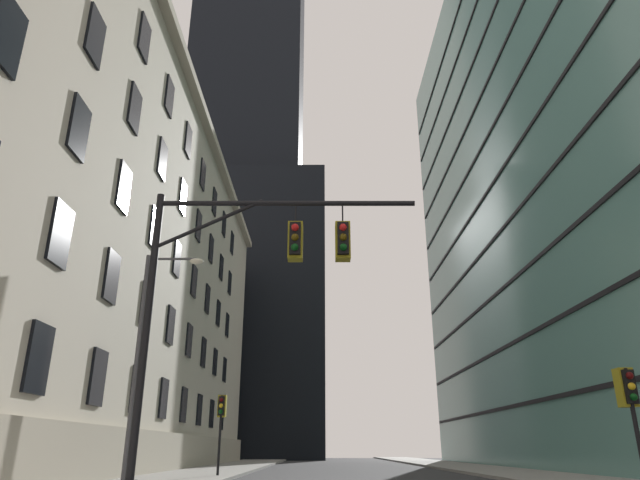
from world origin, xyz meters
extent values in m
cube|color=beige|center=(-19.22, 24.05, 12.68)|extent=(16.45, 60.09, 25.36)
cube|color=#B2A893|center=(-10.75, 24.05, 24.66)|extent=(0.70, 60.09, 0.60)
cube|color=#B2A893|center=(-10.85, 24.05, 1.10)|extent=(0.50, 60.09, 2.20)
cube|color=black|center=(-10.95, 8.00, 4.00)|extent=(0.14, 1.40, 2.20)
cube|color=black|center=(-10.95, 13.00, 4.00)|extent=(0.14, 1.40, 2.20)
cube|color=black|center=(-10.95, 18.00, 4.00)|extent=(0.14, 1.40, 2.20)
cube|color=black|center=(-10.95, 23.00, 4.00)|extent=(0.14, 1.40, 2.20)
cube|color=black|center=(-10.95, 28.00, 4.00)|extent=(0.14, 1.40, 2.20)
cube|color=black|center=(-10.95, 33.00, 4.00)|extent=(0.14, 1.40, 2.20)
cube|color=black|center=(-10.95, 38.00, 4.00)|extent=(0.14, 1.40, 2.20)
cube|color=black|center=(-10.95, 43.00, 4.00)|extent=(0.14, 1.40, 2.20)
cube|color=black|center=(-10.95, 8.00, 8.20)|extent=(0.14, 1.40, 2.20)
cube|color=black|center=(-10.95, 13.00, 8.20)|extent=(0.14, 1.40, 2.20)
cube|color=black|center=(-10.95, 18.00, 8.20)|extent=(0.14, 1.40, 2.20)
cube|color=black|center=(-10.95, 23.00, 8.20)|extent=(0.14, 1.40, 2.20)
cube|color=black|center=(-10.95, 28.00, 8.20)|extent=(0.14, 1.40, 2.20)
cube|color=black|center=(-10.95, 33.00, 8.20)|extent=(0.14, 1.40, 2.20)
cube|color=black|center=(-10.95, 38.00, 8.20)|extent=(0.14, 1.40, 2.20)
cube|color=black|center=(-10.95, 43.00, 8.20)|extent=(0.14, 1.40, 2.20)
cube|color=black|center=(-10.95, 3.00, 12.40)|extent=(0.14, 1.40, 2.20)
cube|color=black|center=(-10.95, 8.00, 12.40)|extent=(0.14, 1.40, 2.20)
cube|color=black|center=(-10.95, 13.00, 12.40)|extent=(0.14, 1.40, 2.20)
cube|color=black|center=(-10.95, 18.00, 12.40)|extent=(0.14, 1.40, 2.20)
cube|color=black|center=(-10.95, 23.00, 12.40)|extent=(0.14, 1.40, 2.20)
cube|color=black|center=(-10.95, 28.00, 12.40)|extent=(0.14, 1.40, 2.20)
cube|color=black|center=(-10.95, 33.00, 12.40)|extent=(0.14, 1.40, 2.20)
cube|color=black|center=(-10.95, 38.00, 12.40)|extent=(0.14, 1.40, 2.20)
cube|color=black|center=(-10.95, 43.00, 12.40)|extent=(0.14, 1.40, 2.20)
cube|color=black|center=(-10.95, 8.00, 16.60)|extent=(0.14, 1.40, 2.20)
cube|color=black|center=(-10.95, 13.00, 16.60)|extent=(0.14, 1.40, 2.20)
cube|color=black|center=(-10.95, 18.00, 16.60)|extent=(0.14, 1.40, 2.20)
cube|color=black|center=(-10.95, 23.00, 16.60)|extent=(0.14, 1.40, 2.20)
cube|color=black|center=(-10.95, 28.00, 16.60)|extent=(0.14, 1.40, 2.20)
cube|color=black|center=(-10.95, 33.00, 16.60)|extent=(0.14, 1.40, 2.20)
cube|color=black|center=(-10.95, 38.00, 16.60)|extent=(0.14, 1.40, 2.20)
cube|color=black|center=(-10.95, 43.00, 16.60)|extent=(0.14, 1.40, 2.20)
cube|color=black|center=(-10.95, 13.00, 20.80)|extent=(0.14, 1.40, 2.20)
cube|color=black|center=(-10.95, 18.00, 20.80)|extent=(0.14, 1.40, 2.20)
cube|color=black|center=(-10.95, 23.00, 20.80)|extent=(0.14, 1.40, 2.20)
cube|color=black|center=(-10.95, 28.00, 20.80)|extent=(0.14, 1.40, 2.20)
cube|color=black|center=(-10.95, 33.00, 20.80)|extent=(0.14, 1.40, 2.20)
cube|color=black|center=(-10.95, 38.00, 20.80)|extent=(0.14, 1.40, 2.20)
cube|color=black|center=(-10.95, 43.00, 20.80)|extent=(0.14, 1.40, 2.20)
cube|color=black|center=(-14.52, 73.41, 19.51)|extent=(26.27, 26.27, 39.03)
cube|color=black|center=(-14.52, 73.41, 67.41)|extent=(18.39, 18.39, 56.77)
cube|color=slate|center=(19.85, 30.62, 22.78)|extent=(17.70, 47.02, 45.56)
cube|color=black|center=(10.96, 30.62, 4.00)|extent=(0.12, 46.02, 0.24)
cube|color=black|center=(10.96, 30.62, 8.00)|extent=(0.12, 46.02, 0.24)
cube|color=black|center=(10.96, 30.62, 12.00)|extent=(0.12, 46.02, 0.24)
cube|color=black|center=(10.96, 30.62, 16.00)|extent=(0.12, 46.02, 0.24)
cube|color=black|center=(10.96, 30.62, 20.00)|extent=(0.12, 46.02, 0.24)
cube|color=black|center=(10.96, 30.62, 24.00)|extent=(0.12, 46.02, 0.24)
cube|color=black|center=(10.96, 30.62, 28.00)|extent=(0.12, 46.02, 0.24)
cube|color=black|center=(10.96, 30.62, 32.00)|extent=(0.12, 46.02, 0.24)
cube|color=black|center=(10.96, 30.62, 36.00)|extent=(0.12, 46.02, 0.24)
cube|color=black|center=(10.96, 30.62, 40.00)|extent=(0.12, 46.02, 0.24)
cylinder|color=black|center=(-6.41, 4.09, 4.00)|extent=(0.20, 0.20, 7.69)
cylinder|color=black|center=(-2.93, 4.09, 7.59)|extent=(6.94, 0.14, 0.14)
cylinder|color=black|center=(-5.02, 4.09, 6.99)|extent=(2.86, 0.10, 1.45)
cylinder|color=black|center=(-2.70, 4.09, 7.29)|extent=(0.04, 0.04, 0.60)
cube|color=black|center=(-2.70, 4.09, 6.54)|extent=(0.30, 0.30, 0.90)
cube|color=olive|center=(-2.70, 4.26, 6.54)|extent=(0.40, 0.40, 1.04)
sphere|color=red|center=(-2.70, 3.93, 6.82)|extent=(0.20, 0.20, 0.20)
sphere|color=#4B3A08|center=(-2.70, 3.93, 6.54)|extent=(0.20, 0.20, 0.20)
sphere|color=#083D10|center=(-2.70, 3.93, 6.26)|extent=(0.20, 0.20, 0.20)
cylinder|color=black|center=(-1.43, 4.09, 7.29)|extent=(0.04, 0.04, 0.60)
cube|color=black|center=(-1.43, 4.09, 6.54)|extent=(0.30, 0.30, 0.90)
cube|color=olive|center=(-1.43, 4.26, 6.54)|extent=(0.40, 0.40, 1.04)
sphere|color=red|center=(-1.43, 3.93, 6.82)|extent=(0.20, 0.20, 0.20)
sphere|color=#4B3A08|center=(-1.43, 3.93, 6.54)|extent=(0.20, 0.20, 0.20)
sphere|color=#083D10|center=(-1.43, 3.93, 6.26)|extent=(0.20, 0.20, 0.20)
cylinder|color=black|center=(6.36, 5.81, 1.77)|extent=(0.12, 0.12, 3.25)
cube|color=black|center=(6.36, 5.81, 2.90)|extent=(0.30, 0.30, 0.90)
cube|color=olive|center=(6.36, 5.98, 2.90)|extent=(0.40, 0.40, 1.04)
sphere|color=#450808|center=(6.36, 5.65, 3.18)|extent=(0.20, 0.20, 0.20)
sphere|color=yellow|center=(6.36, 5.65, 2.90)|extent=(0.20, 0.20, 0.20)
sphere|color=#083D10|center=(6.36, 5.65, 2.62)|extent=(0.20, 0.20, 0.20)
cylinder|color=black|center=(-6.86, 18.59, 1.97)|extent=(0.12, 0.12, 3.63)
cube|color=black|center=(-6.86, 18.59, 3.28)|extent=(0.30, 0.30, 0.90)
cube|color=olive|center=(-6.86, 18.76, 3.28)|extent=(0.40, 0.40, 1.04)
sphere|color=#450808|center=(-6.86, 18.43, 3.56)|extent=(0.20, 0.20, 0.20)
sphere|color=yellow|center=(-6.86, 18.43, 3.28)|extent=(0.20, 0.20, 0.20)
sphere|color=#083D10|center=(-6.86, 18.43, 3.00)|extent=(0.20, 0.20, 0.20)
cylinder|color=#47474C|center=(-9.13, 12.00, 4.48)|extent=(0.18, 0.18, 8.66)
cylinder|color=#47474C|center=(-8.13, 12.00, 8.66)|extent=(1.99, 0.10, 0.10)
ellipsoid|color=#EFE5C6|center=(-7.14, 12.00, 8.56)|extent=(0.56, 0.32, 0.24)
camera|label=1|loc=(-2.04, -9.76, 1.32)|focal=31.26mm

